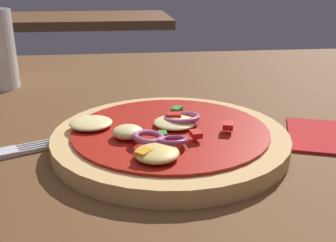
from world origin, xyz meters
The scene contains 3 objects.
dining_table centered at (0.00, 0.00, 0.02)m, with size 1.21×1.00×0.04m.
pizza centered at (-0.01, -0.02, 0.05)m, with size 0.24×0.24×0.03m.
background_table centered at (-0.20, 1.41, 0.02)m, with size 0.73×0.49×0.04m.
Camera 1 is at (-0.05, -0.39, 0.20)m, focal length 42.33 mm.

